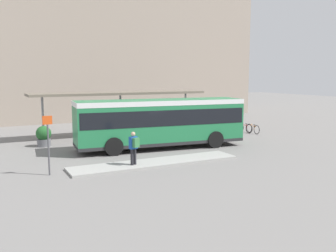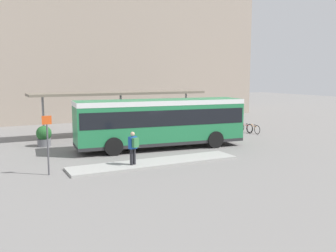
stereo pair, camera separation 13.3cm
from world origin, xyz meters
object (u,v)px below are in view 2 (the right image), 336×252
bicycle_red (245,128)px  potted_planter_far_side (44,136)px  city_bus (161,120)px  bicycle_orange (253,129)px  platform_sign (48,142)px  pedestrian_waiting (133,146)px  potted_planter_near_shelter (147,130)px

bicycle_red → potted_planter_far_side: (-15.66, 1.11, 0.32)m
city_bus → bicycle_orange: size_ratio=6.44×
bicycle_orange → platform_sign: (-16.87, -5.78, 1.19)m
platform_sign → pedestrian_waiting: bearing=-5.3°
potted_planter_far_side → potted_planter_near_shelter: bearing=-3.6°
city_bus → bicycle_orange: 9.72m
potted_planter_near_shelter → platform_sign: size_ratio=0.45×
bicycle_orange → potted_planter_far_side: (-15.96, 1.78, 0.33)m
bicycle_red → platform_sign: platform_sign is taller
bicycle_orange → bicycle_red: bearing=25.9°
potted_planter_far_side → bicycle_red: bearing=-4.1°
pedestrian_waiting → potted_planter_far_side: 8.57m
pedestrian_waiting → potted_planter_near_shelter: pedestrian_waiting is taller
bicycle_orange → potted_planter_far_side: potted_planter_far_side is taller
bicycle_red → bicycle_orange: bearing=-162.0°
bicycle_red → potted_planter_near_shelter: 8.49m
potted_planter_near_shelter → platform_sign: 10.82m
city_bus → platform_sign: (-7.52, -3.55, -0.26)m
bicycle_red → city_bus: bearing=102.2°
pedestrian_waiting → potted_planter_far_side: (-3.20, 7.94, -0.40)m
bicycle_orange → city_bus: bearing=105.7°
city_bus → potted_planter_near_shelter: city_bus is taller
pedestrian_waiting → bicycle_red: 14.23m
city_bus → platform_sign: 8.32m
bicycle_red → potted_planter_near_shelter: size_ratio=1.38×
pedestrian_waiting → city_bus: bearing=-59.2°
pedestrian_waiting → platform_sign: platform_sign is taller
bicycle_red → platform_sign: 17.82m
bicycle_orange → platform_sign: platform_sign is taller
bicycle_orange → bicycle_red: 0.73m
city_bus → bicycle_red: city_bus is taller
city_bus → pedestrian_waiting: bearing=-125.0°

